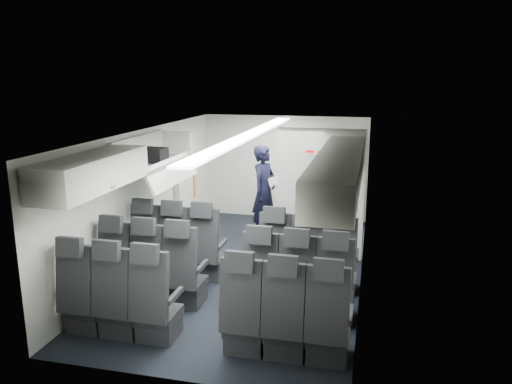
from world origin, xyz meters
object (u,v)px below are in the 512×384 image
at_px(flight_attendant, 264,191).
at_px(carry_on_bag, 154,155).
at_px(seat_row_mid, 223,281).
at_px(seat_row_rear, 199,313).
at_px(boarding_door, 186,184).
at_px(seat_row_front, 241,257).
at_px(galley_unit, 329,178).

xyz_separation_m(flight_attendant, carry_on_bag, (-1.29, -1.91, 0.93)).
xyz_separation_m(seat_row_mid, seat_row_rear, (0.00, -0.90, 0.00)).
relative_size(boarding_door, carry_on_bag, 4.90).
height_order(seat_row_front, seat_row_rear, same).
bearing_deg(galley_unit, flight_attendant, -135.94).
distance_m(seat_row_rear, carry_on_bag, 2.89).
height_order(seat_row_mid, carry_on_bag, carry_on_bag).
distance_m(seat_row_front, carry_on_bag, 2.01).
distance_m(seat_row_front, flight_attendant, 2.25).
bearing_deg(seat_row_rear, flight_attendant, 92.05).
xyz_separation_m(seat_row_front, seat_row_rear, (0.00, -1.80, 0.00)).
relative_size(seat_row_front, boarding_door, 1.79).
height_order(galley_unit, boarding_door, galley_unit).
bearing_deg(carry_on_bag, flight_attendant, 63.22).
relative_size(seat_row_mid, carry_on_bag, 8.77).
xyz_separation_m(seat_row_rear, carry_on_bag, (-1.43, 2.09, 1.38)).
distance_m(seat_row_mid, seat_row_rear, 0.90).
bearing_deg(seat_row_mid, carry_on_bag, 140.26).
xyz_separation_m(seat_row_mid, galley_unit, (0.95, 4.15, 0.55)).
bearing_deg(seat_row_rear, carry_on_bag, 124.41).
height_order(flight_attendant, carry_on_bag, carry_on_bag).
relative_size(seat_row_rear, boarding_door, 1.79).
xyz_separation_m(seat_row_front, flight_attendant, (-0.14, 2.20, 0.46)).
xyz_separation_m(seat_row_front, seat_row_mid, (0.00, -0.90, 0.00)).
height_order(seat_row_rear, boarding_door, boarding_door).
relative_size(seat_row_front, carry_on_bag, 8.77).
xyz_separation_m(galley_unit, flight_attendant, (-1.09, -1.06, -0.09)).
height_order(seat_row_front, galley_unit, galley_unit).
bearing_deg(seat_row_front, flight_attendant, 93.72).
distance_m(seat_row_rear, boarding_door, 4.25).
relative_size(seat_row_front, galley_unit, 1.75).
xyz_separation_m(boarding_door, carry_on_bag, (0.21, -1.80, 0.83)).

